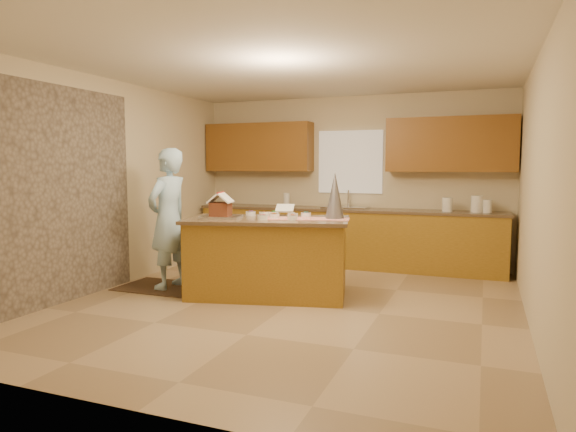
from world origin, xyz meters
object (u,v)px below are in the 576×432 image
Objects in this scene: island_base at (268,259)px; boy at (168,219)px; gingerbread_house at (221,207)px; tinsel_tree at (335,195)px.

boy is (-1.34, -0.12, 0.46)m from island_base.
island_base is at bearing 18.49° from gingerbread_house.
boy is 5.18× the size of gingerbread_house.
tinsel_tree reaches higher than island_base.
boy is at bearing 175.67° from gingerbread_house.
tinsel_tree is at bearing 17.60° from gingerbread_house.
gingerbread_house is (-0.54, -0.18, 0.63)m from island_base.
tinsel_tree is 2.17m from boy.
island_base is 1.04× the size of boy.
gingerbread_house is at bearing -162.40° from tinsel_tree.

